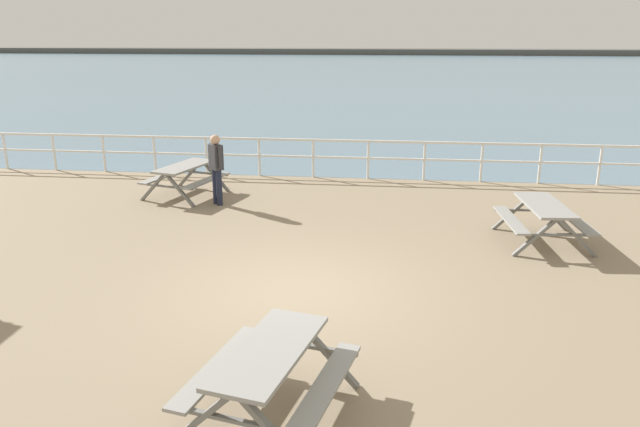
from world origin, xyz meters
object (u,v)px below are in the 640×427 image
object	(u,v)px
picnic_table_mid_centre	(185,173)
visitor	(216,165)
picnic_table_near_right	(544,214)
picnic_table_near_left	(270,365)

from	to	relation	value
picnic_table_mid_centre	visitor	distance (m)	1.26
picnic_table_near_right	visitor	world-z (taller)	visitor
picnic_table_near_left	picnic_table_near_right	size ratio (longest dim) A/B	1.09
picnic_table_near_left	picnic_table_mid_centre	world-z (taller)	same
picnic_table_near_right	visitor	size ratio (longest dim) A/B	1.15
picnic_table_near_right	visitor	distance (m)	7.27
picnic_table_near_left	picnic_table_mid_centre	xyz separation A→B (m)	(-3.84, 8.58, 0.00)
picnic_table_near_left	visitor	world-z (taller)	visitor
visitor	picnic_table_mid_centre	bearing A→B (deg)	103.00
picnic_table_near_right	picnic_table_mid_centre	world-z (taller)	same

